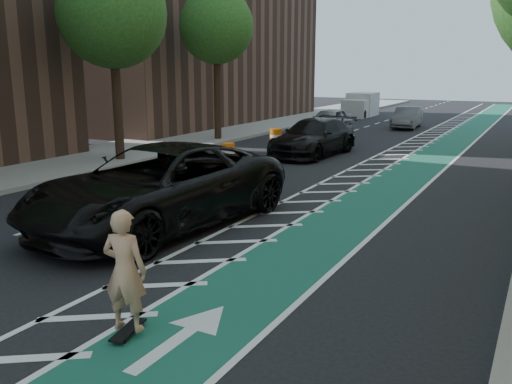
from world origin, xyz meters
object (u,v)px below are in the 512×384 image
Objects in this scene: skateboarder at (125,271)px; suv_far at (314,137)px; suv_near at (159,186)px; barrel_a at (208,163)px.

suv_far is (-4.01, 16.62, -0.19)m from skateboarder.
suv_near is 7.92× the size of barrel_a.
suv_near reaches higher than barrel_a.
skateboarder is at bearing -62.23° from barrel_a.
suv_near is (-3.06, 4.66, -0.01)m from skateboarder.
skateboarder reaches higher than barrel_a.
barrel_a is (-1.58, -5.99, -0.37)m from suv_far.
barrel_a is (-5.59, 10.63, -0.57)m from skateboarder.
suv_near reaches higher than suv_far.
suv_near is at bearing -69.16° from skateboarder.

